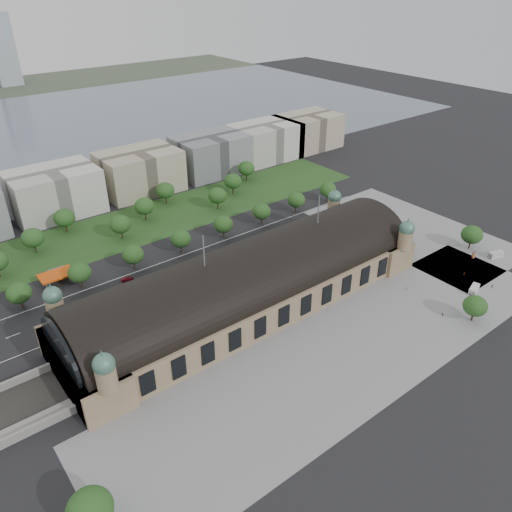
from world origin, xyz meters
TOP-DOWN VIEW (x-y plane):
  - ground at (0.00, 0.00)m, footprint 900.00×900.00m
  - station at (0.00, 0.00)m, footprint 150.00×48.40m
  - plaza_south at (10.00, -44.00)m, footprint 190.00×48.00m
  - plaza_east at (103.00, 0.00)m, footprint 56.00×100.00m
  - road_slab at (-20.00, 38.00)m, footprint 260.00×26.00m
  - grass_belt at (-15.00, 93.00)m, footprint 300.00×45.00m
  - petrol_station at (-53.91, 65.28)m, footprint 14.00×13.00m
  - lake at (0.00, 298.00)m, footprint 700.00×320.00m
  - far_tower_right at (45.00, 508.00)m, footprint 24.00×24.00m
  - office_3 at (-30.00, 133.00)m, footprint 45.00×32.00m
  - office_4 at (20.00, 133.00)m, footprint 45.00×32.00m
  - office_5 at (70.00, 133.00)m, footprint 45.00×32.00m
  - office_6 at (115.00, 133.00)m, footprint 45.00×32.00m
  - office_7 at (155.00, 133.00)m, footprint 45.00×32.00m
  - tree_row_2 at (-72.00, 53.00)m, footprint 9.60×9.60m
  - tree_row_3 at (-48.00, 53.00)m, footprint 9.60×9.60m
  - tree_row_4 at (-24.00, 53.00)m, footprint 9.60×9.60m
  - tree_row_5 at (0.00, 53.00)m, footprint 9.60×9.60m
  - tree_row_6 at (24.00, 53.00)m, footprint 9.60×9.60m
  - tree_row_7 at (48.00, 53.00)m, footprint 9.60×9.60m
  - tree_row_8 at (72.00, 53.00)m, footprint 9.60×9.60m
  - tree_row_9 at (96.00, 53.00)m, footprint 9.60×9.60m
  - tree_belt_4 at (-54.00, 95.00)m, footprint 10.40×10.40m
  - tree_belt_5 at (-35.00, 107.00)m, footprint 10.40×10.40m
  - tree_belt_6 at (-16.00, 83.00)m, footprint 10.40×10.40m
  - tree_belt_7 at (3.00, 95.00)m, footprint 10.40×10.40m
  - tree_belt_8 at (22.00, 107.00)m, footprint 10.40×10.40m
  - tree_belt_9 at (41.00, 83.00)m, footprint 10.40×10.40m
  - tree_belt_10 at (60.00, 95.00)m, footprint 10.40×10.40m
  - tree_belt_11 at (79.00, 107.00)m, footprint 10.40×10.40m
  - tree_plaza_ne at (110.00, -28.00)m, footprint 10.00×10.00m
  - tree_plaza_sw at (-85.00, -50.00)m, footprint 11.00×11.00m
  - tree_plaza_s at (60.00, -60.00)m, footprint 9.00×9.00m
  - traffic_car_2 at (-46.05, 30.28)m, footprint 5.98×3.24m
  - traffic_car_3 at (-30.76, 46.50)m, footprint 5.45×2.71m
  - traffic_car_4 at (15.88, 37.40)m, footprint 3.96×1.63m
  - traffic_car_5 at (25.85, 42.60)m, footprint 4.67×2.05m
  - traffic_car_6 at (77.14, 31.01)m, footprint 5.28×2.91m
  - parked_car_0 at (-57.13, 25.00)m, footprint 4.74×3.91m
  - parked_car_1 at (-69.56, 25.00)m, footprint 6.11×4.37m
  - parked_car_2 at (-65.26, 22.74)m, footprint 5.52×4.72m
  - parked_car_3 at (-31.40, 25.00)m, footprint 4.21×3.01m
  - parked_car_4 at (-35.14, 25.00)m, footprint 4.21×3.71m
  - parked_car_5 at (-19.40, 21.00)m, footprint 6.20×4.57m
  - parked_car_6 at (-18.00, 25.00)m, footprint 5.07×4.68m
  - bus_west at (-23.20, 27.00)m, footprint 11.90×2.99m
  - bus_mid at (1.21, 27.86)m, footprint 13.01×3.87m
  - bus_east at (26.36, 29.38)m, footprint 10.72×3.53m
  - van_east at (111.58, -40.25)m, footprint 7.35×4.80m
  - van_south at (77.49, -50.08)m, footprint 7.28×4.52m
  - advertising_column at (103.55, -34.19)m, footprint 1.63×1.63m
  - pedestrian_0 at (57.20, -32.12)m, footprint 0.81×0.56m
  - pedestrian_1 at (86.54, -40.22)m, footprint 0.70×0.82m
  - pedestrian_3 at (87.11, -52.84)m, footprint 1.06×0.67m
  - pedestrian_4 at (53.27, -51.74)m, footprint 1.00×1.03m
  - pedestrian_5 at (107.55, -33.00)m, footprint 0.48×0.83m

SIDE VIEW (x-z plane):
  - ground at x=0.00m, z-range 0.00..0.00m
  - plaza_south at x=10.00m, z-range -0.06..0.06m
  - plaza_east at x=103.00m, z-range -0.06..0.06m
  - road_slab at x=-20.00m, z-range -0.05..0.05m
  - grass_belt at x=-15.00m, z-range -0.05..0.05m
  - lake at x=0.00m, z-range -0.04..0.04m
  - parked_car_3 at x=-31.40m, z-range 0.00..1.33m
  - traffic_car_4 at x=15.88m, z-range 0.00..1.34m
  - parked_car_4 at x=-35.14m, z-range 0.00..1.38m
  - traffic_car_6 at x=77.14m, z-range 0.00..1.40m
  - parked_car_6 at x=-18.00m, z-range 0.00..1.43m
  - traffic_car_5 at x=25.85m, z-range 0.00..1.49m
  - parked_car_2 at x=-65.26m, z-range 0.00..1.52m
  - traffic_car_3 at x=-30.76m, z-range 0.00..1.52m
  - pedestrian_0 at x=57.20m, z-range 0.00..1.52m
  - parked_car_0 at x=-57.13m, z-range 0.00..1.52m
  - parked_car_1 at x=-69.56m, z-range 0.00..1.55m
  - pedestrian_4 at x=53.27m, z-range 0.00..1.55m
  - parked_car_5 at x=-19.40m, z-range 0.00..1.56m
  - traffic_car_2 at x=-46.05m, z-range 0.00..1.59m
  - pedestrian_3 at x=87.11m, z-range 0.00..1.68m
  - pedestrian_5 at x=107.55m, z-range 0.00..1.69m
  - pedestrian_1 at x=86.54m, z-range 0.00..1.90m
  - van_south at x=77.49m, z-range -0.07..2.88m
  - van_east at x=111.58m, z-range -0.07..2.90m
  - bus_east at x=26.36m, z-range 0.00..2.93m
  - advertising_column at x=103.55m, z-range 0.06..3.16m
  - bus_west at x=-23.20m, z-range 0.00..3.30m
  - bus_mid at x=1.21m, z-range 0.00..3.57m
  - petrol_station at x=-53.91m, z-range 0.42..5.47m
  - tree_plaza_s at x=60.00m, z-range 1.48..12.13m
  - tree_row_2 at x=-72.00m, z-range 1.67..13.19m
  - tree_row_3 at x=-48.00m, z-range 1.67..13.19m
  - tree_row_4 at x=-24.00m, z-range 1.67..13.19m
  - tree_row_5 at x=0.00m, z-range 1.67..13.19m
  - tree_row_6 at x=24.00m, z-range 1.67..13.19m
  - tree_row_7 at x=48.00m, z-range 1.67..13.19m
  - tree_row_8 at x=72.00m, z-range 1.67..13.19m
  - tree_row_9 at x=96.00m, z-range 1.67..13.19m
  - tree_plaza_ne at x=110.00m, z-range 1.58..13.27m
  - tree_belt_4 at x=-54.00m, z-range 1.81..14.29m
  - tree_belt_5 at x=-35.00m, z-range 1.81..14.29m
  - tree_belt_6 at x=-16.00m, z-range 1.81..14.29m
  - tree_belt_7 at x=3.00m, z-range 1.81..14.29m
  - tree_belt_8 at x=22.00m, z-range 1.81..14.29m
  - tree_belt_9 at x=41.00m, z-range 1.81..14.29m
  - tree_belt_10 at x=60.00m, z-range 1.81..14.29m
  - tree_belt_11 at x=79.00m, z-range 1.81..14.29m
  - tree_plaza_sw at x=-85.00m, z-range 1.68..14.42m
  - station at x=0.00m, z-range -11.87..32.43m
  - office_3 at x=-30.00m, z-range 0.00..24.00m
  - office_4 at x=20.00m, z-range 0.00..24.00m
  - office_5 at x=70.00m, z-range 0.00..24.00m
  - office_6 at x=115.00m, z-range 0.00..24.00m
  - office_7 at x=155.00m, z-range 0.00..24.00m
  - far_tower_right at x=45.00m, z-range 0.00..75.00m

